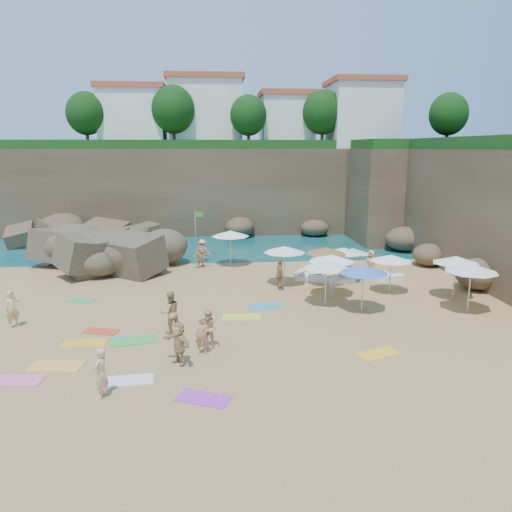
{
  "coord_description": "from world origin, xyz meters",
  "views": [
    {
      "loc": [
        -0.39,
        -24.96,
        8.13
      ],
      "look_at": [
        2.0,
        3.0,
        2.0
      ],
      "focal_mm": 35.0,
      "sensor_mm": 36.0,
      "label": 1
    }
  ],
  "objects": [
    {
      "name": "towel_10",
      "position": [
        6.13,
        -6.71,
        0.02
      ],
      "size": [
        1.98,
        1.5,
        0.03
      ],
      "primitive_type": "cube",
      "rotation": [
        0.0,
        0.0,
        0.39
      ],
      "color": "yellow",
      "rests_on": "ground"
    },
    {
      "name": "towel_4",
      "position": [
        -6.43,
        -6.82,
        0.02
      ],
      "size": [
        2.03,
        1.17,
        0.03
      ],
      "primitive_type": "cube",
      "rotation": [
        0.0,
        0.0,
        -0.1
      ],
      "color": "#F2AF3F",
      "rests_on": "ground"
    },
    {
      "name": "person_stand_4",
      "position": [
        9.58,
        5.34,
        0.86
      ],
      "size": [
        0.88,
        0.94,
        1.72
      ],
      "primitive_type": "imported",
      "rotation": [
        0.0,
        0.0,
        -0.91
      ],
      "color": "tan",
      "rests_on": "ground"
    },
    {
      "name": "towel_6",
      "position": [
        -0.84,
        -9.79,
        0.02
      ],
      "size": [
        1.99,
        1.52,
        0.03
      ],
      "primitive_type": "cube",
      "rotation": [
        0.0,
        0.0,
        -0.4
      ],
      "color": "purple",
      "rests_on": "ground"
    },
    {
      "name": "cliff_right",
      "position": [
        19.0,
        8.0,
        4.0
      ],
      "size": [
        8.0,
        30.0,
        8.0
      ],
      "primitive_type": "cube",
      "color": "brown",
      "rests_on": "ground"
    },
    {
      "name": "lounger_5",
      "position": [
        7.32,
        3.93,
        0.13
      ],
      "size": [
        1.76,
        0.98,
        0.26
      ],
      "primitive_type": "cube",
      "rotation": [
        0.0,
        0.0,
        0.27
      ],
      "color": "white",
      "rests_on": "ground"
    },
    {
      "name": "parasol_4",
      "position": [
        9.51,
        1.64,
        2.04
      ],
      "size": [
        2.35,
        2.35,
        2.23
      ],
      "color": "silver",
      "rests_on": "ground"
    },
    {
      "name": "towel_0",
      "position": [
        -4.06,
        -4.29,
        0.01
      ],
      "size": [
        1.57,
        0.8,
        0.03
      ],
      "primitive_type": "cube",
      "rotation": [
        0.0,
        0.0,
        -0.01
      ],
      "color": "#2479C4",
      "rests_on": "ground"
    },
    {
      "name": "rock_outcrop",
      "position": [
        -7.83,
        8.74,
        0.0
      ],
      "size": [
        8.28,
        6.29,
        3.26
      ],
      "primitive_type": null,
      "rotation": [
        0.0,
        0.0,
        -0.02
      ],
      "color": "brown",
      "rests_on": "ground"
    },
    {
      "name": "parasol_0",
      "position": [
        0.74,
        9.15,
        2.28
      ],
      "size": [
        2.63,
        2.63,
        2.49
      ],
      "color": "silver",
      "rests_on": "ground"
    },
    {
      "name": "person_stand_3",
      "position": [
        3.37,
        2.82,
        0.91
      ],
      "size": [
        0.53,
        1.1,
        1.81
      ],
      "primitive_type": "imported",
      "rotation": [
        0.0,
        0.0,
        1.66
      ],
      "color": "#9E7A4F",
      "rests_on": "ground"
    },
    {
      "name": "lounger_0",
      "position": [
        7.09,
        8.69,
        0.13
      ],
      "size": [
        1.74,
        0.79,
        0.26
      ],
      "primitive_type": "cube",
      "rotation": [
        0.0,
        0.0,
        0.14
      ],
      "color": "white",
      "rests_on": "ground"
    },
    {
      "name": "parasol_3",
      "position": [
        7.46,
        4.12,
        2.0
      ],
      "size": [
        2.3,
        2.3,
        2.18
      ],
      "color": "silver",
      "rests_on": "ground"
    },
    {
      "name": "parasol_6",
      "position": [
        6.24,
        3.6,
        2.13
      ],
      "size": [
        2.45,
        2.45,
        2.32
      ],
      "color": "silver",
      "rests_on": "ground"
    },
    {
      "name": "parasol_10",
      "position": [
        6.98,
        -1.45,
        2.19
      ],
      "size": [
        2.53,
        2.53,
        2.39
      ],
      "color": "silver",
      "rests_on": "ground"
    },
    {
      "name": "towel_12",
      "position": [
        0.89,
        -1.81,
        0.02
      ],
      "size": [
        1.93,
        1.07,
        0.03
      ],
      "primitive_type": "cube",
      "rotation": [
        0.0,
        0.0,
        -0.07
      ],
      "color": "yellow",
      "rests_on": "ground"
    },
    {
      "name": "towel_5",
      "position": [
        -3.5,
        -8.25,
        0.02
      ],
      "size": [
        1.78,
        1.01,
        0.03
      ],
      "primitive_type": "cube",
      "rotation": [
        0.0,
        0.0,
        0.1
      ],
      "color": "white",
      "rests_on": "ground"
    },
    {
      "name": "person_lie_4",
      "position": [
        -0.93,
        -6.1,
        0.18
      ],
      "size": [
        0.63,
        1.54,
        0.36
      ],
      "primitive_type": "imported",
      "rotation": [
        0.0,
        0.0,
        0.05
      ],
      "color": "tan",
      "rests_on": "ground"
    },
    {
      "name": "lounger_1",
      "position": [
        5.61,
        4.61,
        0.15
      ],
      "size": [
        2.07,
        1.29,
        0.31
      ],
      "primitive_type": "cube",
      "rotation": [
        0.0,
        0.0,
        -0.35
      ],
      "color": "white",
      "rests_on": "ground"
    },
    {
      "name": "towel_7",
      "position": [
        -5.54,
        -3.23,
        0.01
      ],
      "size": [
        1.7,
        1.17,
        0.03
      ],
      "primitive_type": "cube",
      "rotation": [
        0.0,
        0.0,
        -0.28
      ],
      "color": "red",
      "rests_on": "ground"
    },
    {
      "name": "towel_11",
      "position": [
        -7.67,
        1.61,
        0.01
      ],
      "size": [
        1.68,
        1.13,
        0.03
      ],
      "primitive_type": "cube",
      "rotation": [
        0.0,
        0.0,
        -0.26
      ],
      "color": "green",
      "rests_on": "ground"
    },
    {
      "name": "lounger_4",
      "position": [
        6.77,
        6.41,
        0.16
      ],
      "size": [
        2.09,
        0.88,
        0.32
      ],
      "primitive_type": "cube",
      "rotation": [
        0.0,
        0.0,
        0.1
      ],
      "color": "white",
      "rests_on": "ground"
    },
    {
      "name": "ground",
      "position": [
        0.0,
        0.0,
        0.0
      ],
      "size": [
        120.0,
        120.0,
        0.0
      ],
      "primitive_type": "plane",
      "color": "tan",
      "rests_on": "ground"
    },
    {
      "name": "parasol_8",
      "position": [
        12.66,
        0.33,
        2.17
      ],
      "size": [
        2.5,
        2.5,
        2.37
      ],
      "color": "silver",
      "rests_on": "ground"
    },
    {
      "name": "towel_2",
      "position": [
        -5.94,
        -4.6,
        0.02
      ],
      "size": [
        1.86,
        0.95,
        0.03
      ],
      "primitive_type": "cube",
      "rotation": [
        0.0,
        0.0,
        0.01
      ],
      "color": "#F8AA27",
      "rests_on": "ground"
    },
    {
      "name": "person_stand_5",
      "position": [
        -1.31,
        8.73,
        0.78
      ],
      "size": [
        1.47,
        1.01,
        1.55
      ],
      "primitive_type": "imported",
      "rotation": [
        0.0,
        0.0,
        0.46
      ],
      "color": "tan",
      "rests_on": "ground"
    },
    {
      "name": "cliff_back",
      "position": [
        2.0,
        25.0,
        4.0
      ],
      "size": [
        44.0,
        8.0,
        8.0
      ],
      "primitive_type": "cube",
      "color": "brown",
      "rests_on": "ground"
    },
    {
      "name": "person_lie_3",
      "position": [
        -1.81,
        -6.97,
        0.22
      ],
      "size": [
        2.24,
        2.23,
        0.44
      ],
      "primitive_type": "imported",
      "rotation": [
        0.0,
        0.0,
        -0.85
      ],
      "color": "tan",
      "rests_on": "ground"
    },
    {
      "name": "parasol_2",
      "position": [
        3.77,
        3.81,
        2.19
      ],
      "size": [
        2.53,
        2.53,
        2.39
      ],
      "color": "silver",
      "rests_on": "ground"
    },
    {
      "name": "person_stand_2",
      "position": [
        -1.25,
        10.58,
        0.82
      ],
      "size": [
        1.11,
        0.6,
        1.64
      ],
      "primitive_type": "imported",
      "rotation": [
        0.0,
        0.0,
        2.98
      ],
      "color": "#F2A089",
      "rests_on": "ground"
    },
    {
      "name": "flag_pole",
      "position": [
        -1.68,
        12.56,
        2.22
      ],
      "size": [
        0.66,
        0.27,
        3.48
      ],
      "color": "silver",
      "rests_on": "ground"
    },
    {
      "name": "person_stand_1",
      "position": [
        -2.4,
        -3.59,
        0.96
      ],
      "size": [
        1.17,
        1.07,
        1.93
      ],
      "primitive_type": "imported",
      "rotation": [
        0.0,
        0.0,
        3.61
      ],
      "color": "tan",
      "rests_on": "ground"
    },
    {
      "name": "parasol_9",
      "position": [
        5.39,
        -0.2,
        2.16
      ],
      "size": [
        2.48,
        2.48,
        2.35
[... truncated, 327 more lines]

